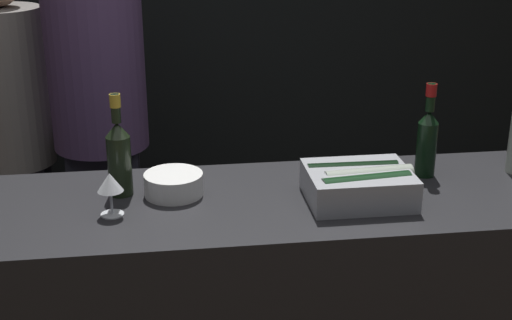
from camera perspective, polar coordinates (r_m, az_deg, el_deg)
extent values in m
cube|color=#9EA0A5|center=(2.28, 8.18, -2.01)|extent=(0.33, 0.27, 0.10)
cylinder|color=#143319|center=(2.22, 8.84, -1.97)|extent=(0.29, 0.10, 0.07)
cylinder|color=#9EA899|center=(2.27, 9.00, -1.38)|extent=(0.29, 0.09, 0.06)
cylinder|color=black|center=(2.32, 7.73, -0.90)|extent=(0.29, 0.07, 0.06)
cylinder|color=white|center=(2.31, -6.61, -1.93)|extent=(0.19, 0.19, 0.07)
cylinder|color=gray|center=(2.30, -6.64, -1.23)|extent=(0.16, 0.16, 0.01)
cylinder|color=silver|center=(2.21, -11.41, -4.28)|extent=(0.07, 0.07, 0.00)
cylinder|color=silver|center=(2.20, -11.49, -3.34)|extent=(0.01, 0.01, 0.08)
cone|color=silver|center=(2.17, -11.61, -1.75)|extent=(0.08, 0.08, 0.06)
cylinder|color=black|center=(2.50, 13.45, 0.83)|extent=(0.07, 0.07, 0.19)
cone|color=black|center=(2.47, 13.67, 3.36)|extent=(0.07, 0.07, 0.04)
cylinder|color=black|center=(2.45, 13.81, 4.88)|extent=(0.03, 0.03, 0.09)
cylinder|color=maroon|center=(2.44, 13.86, 5.47)|extent=(0.04, 0.04, 0.04)
cylinder|color=black|center=(2.32, -10.85, -0.45)|extent=(0.08, 0.08, 0.20)
cone|color=black|center=(2.28, -11.06, 2.40)|extent=(0.08, 0.08, 0.05)
cylinder|color=black|center=(2.26, -11.18, 4.07)|extent=(0.03, 0.03, 0.09)
cylinder|color=gold|center=(2.25, -11.22, 4.69)|extent=(0.03, 0.03, 0.04)
cube|color=black|center=(3.31, -11.62, -5.88)|extent=(0.30, 0.22, 0.86)
cylinder|color=#473356|center=(3.04, -12.73, 8.10)|extent=(0.40, 0.40, 0.78)
cube|color=black|center=(3.53, -17.87, -5.79)|extent=(0.26, 0.19, 0.74)
cylinder|color=slate|center=(3.29, -19.23, 5.49)|extent=(0.35, 0.35, 0.69)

